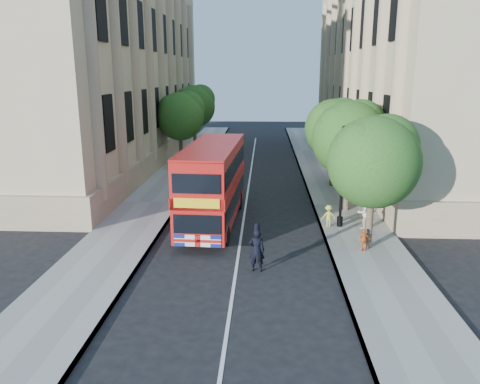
# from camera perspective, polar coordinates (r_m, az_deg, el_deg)

# --- Properties ---
(ground) EXTENTS (120.00, 120.00, 0.00)m
(ground) POSITION_cam_1_polar(r_m,az_deg,el_deg) (18.82, -0.57, -10.07)
(ground) COLOR black
(ground) RESTS_ON ground
(pavement_right) EXTENTS (3.50, 80.00, 0.12)m
(pavement_right) POSITION_cam_1_polar(r_m,az_deg,el_deg) (28.56, 12.31, -1.66)
(pavement_right) COLOR gray
(pavement_right) RESTS_ON ground
(pavement_left) EXTENTS (3.50, 80.00, 0.12)m
(pavement_left) POSITION_cam_1_polar(r_m,az_deg,el_deg) (28.99, -10.73, -1.34)
(pavement_left) COLOR gray
(pavement_left) RESTS_ON ground
(building_right) EXTENTS (12.00, 38.00, 18.00)m
(building_right) POSITION_cam_1_polar(r_m,az_deg,el_deg) (43.03, 20.96, 15.08)
(building_right) COLOR tan
(building_right) RESTS_ON ground
(building_left) EXTENTS (12.00, 38.00, 18.00)m
(building_left) POSITION_cam_1_polar(r_m,az_deg,el_deg) (43.72, -17.52, 15.33)
(building_left) COLOR tan
(building_left) RESTS_ON ground
(tree_right_near) EXTENTS (4.00, 4.00, 6.08)m
(tree_right_near) POSITION_cam_1_polar(r_m,az_deg,el_deg) (20.98, 16.12, 4.10)
(tree_right_near) COLOR #473828
(tree_right_near) RESTS_ON ground
(tree_right_mid) EXTENTS (4.20, 4.20, 6.37)m
(tree_right_mid) POSITION_cam_1_polar(r_m,az_deg,el_deg) (26.77, 13.33, 6.82)
(tree_right_mid) COLOR #473828
(tree_right_mid) RESTS_ON ground
(tree_right_far) EXTENTS (4.00, 4.00, 6.15)m
(tree_right_far) POSITION_cam_1_polar(r_m,az_deg,el_deg) (32.66, 11.49, 7.99)
(tree_right_far) COLOR #473828
(tree_right_far) RESTS_ON ground
(tree_left_far) EXTENTS (4.00, 4.00, 6.30)m
(tree_left_far) POSITION_cam_1_polar(r_m,az_deg,el_deg) (39.90, -7.26, 9.45)
(tree_left_far) COLOR #473828
(tree_left_far) RESTS_ON ground
(tree_left_back) EXTENTS (4.20, 4.20, 6.65)m
(tree_left_back) POSITION_cam_1_polar(r_m,az_deg,el_deg) (47.75, -5.56, 10.61)
(tree_left_back) COLOR #473828
(tree_left_back) RESTS_ON ground
(lamp_post) EXTENTS (0.32, 0.32, 5.16)m
(lamp_post) POSITION_cam_1_polar(r_m,az_deg,el_deg) (24.01, 12.33, 1.34)
(lamp_post) COLOR black
(lamp_post) RESTS_ON pavement_right
(double_decker_bus) EXTENTS (2.80, 9.08, 4.15)m
(double_decker_bus) POSITION_cam_1_polar(r_m,az_deg,el_deg) (24.22, -3.31, 1.23)
(double_decker_bus) COLOR #A70F0B
(double_decker_bus) RESTS_ON ground
(box_van) EXTENTS (1.95, 4.60, 2.61)m
(box_van) POSITION_cam_1_polar(r_m,az_deg,el_deg) (30.51, -3.65, 2.02)
(box_van) COLOR black
(box_van) RESTS_ON ground
(police_constable) EXTENTS (0.66, 0.45, 1.77)m
(police_constable) POSITION_cam_1_polar(r_m,az_deg,el_deg) (18.84, 2.05, -7.12)
(police_constable) COLOR black
(police_constable) RESTS_ON ground
(woman_pedestrian) EXTENTS (0.99, 0.91, 1.65)m
(woman_pedestrian) POSITION_cam_1_polar(r_m,az_deg,el_deg) (24.39, 14.90, -2.42)
(woman_pedestrian) COLOR beige
(woman_pedestrian) RESTS_ON pavement_right
(child_a) EXTENTS (0.64, 0.39, 1.02)m
(child_a) POSITION_cam_1_polar(r_m,az_deg,el_deg) (21.39, 14.84, -5.68)
(child_a) COLOR orange
(child_a) RESTS_ON pavement_right
(child_b) EXTENTS (0.77, 0.50, 1.12)m
(child_b) POSITION_cam_1_polar(r_m,az_deg,el_deg) (24.32, 10.73, -2.87)
(child_b) COLOR gold
(child_b) RESTS_ON pavement_right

